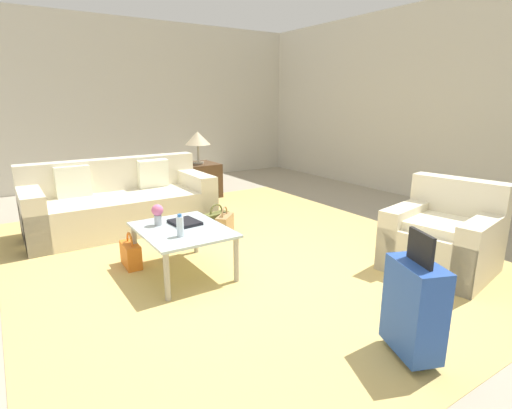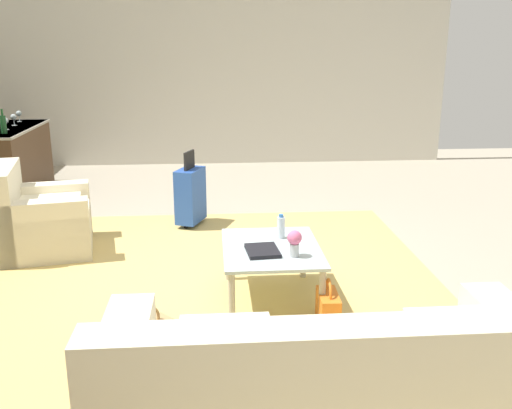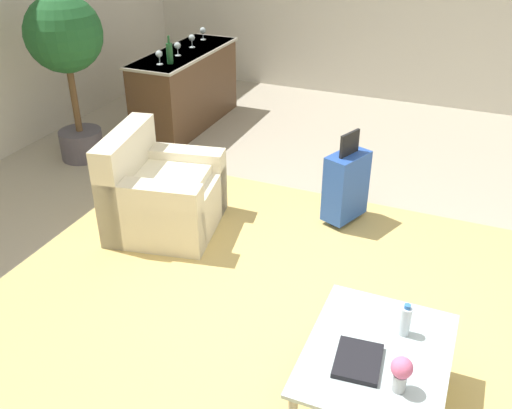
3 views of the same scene
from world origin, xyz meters
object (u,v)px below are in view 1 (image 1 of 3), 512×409
(water_bottle, at_px, (180,226))
(side_table, at_px, (199,180))
(handbag_orange, at_px, (131,254))
(handbag_tan, at_px, (225,224))
(armchair, at_px, (444,240))
(suitcase_blue, at_px, (414,307))
(couch, at_px, (120,205))
(coffee_table_book, at_px, (185,222))
(handbag_olive, at_px, (217,221))
(coffee_table, at_px, (182,234))
(table_lamp, at_px, (198,139))
(flower_vase, at_px, (158,213))

(water_bottle, relative_size, side_table, 0.34)
(handbag_orange, bearing_deg, side_table, 141.54)
(water_bottle, bearing_deg, handbag_orange, -156.87)
(water_bottle, xyz_separation_m, handbag_tan, (-1.00, 0.99, -0.42))
(handbag_orange, bearing_deg, handbag_tan, 105.75)
(armchair, xyz_separation_m, suitcase_blue, (0.71, -1.47, 0.06))
(couch, relative_size, coffee_table_book, 7.59)
(handbag_tan, xyz_separation_m, handbag_olive, (-0.16, -0.03, 0.00))
(couch, relative_size, coffee_table, 2.34)
(table_lamp, height_order, suitcase_blue, table_lamp)
(water_bottle, xyz_separation_m, suitcase_blue, (1.80, 0.80, -0.19))
(suitcase_blue, xyz_separation_m, handbag_olive, (-2.96, 0.16, -0.23))
(handbag_orange, distance_m, handbag_olive, 1.34)
(armchair, relative_size, coffee_table, 1.08)
(handbag_tan, relative_size, handbag_orange, 1.00)
(armchair, bearing_deg, couch, -143.70)
(coffee_table, bearing_deg, handbag_orange, -139.71)
(armchair, xyz_separation_m, side_table, (-4.09, -0.67, -0.01))
(flower_vase, height_order, handbag_tan, flower_vase)
(handbag_olive, bearing_deg, couch, -131.22)
(flower_vase, distance_m, handbag_orange, 0.55)
(couch, relative_size, side_table, 3.73)
(side_table, height_order, table_lamp, table_lamp)
(water_bottle, bearing_deg, flower_vase, -173.21)
(coffee_table_book, xyz_separation_m, handbag_orange, (-0.32, -0.45, -0.34))
(handbag_orange, bearing_deg, suitcase_blue, 23.75)
(coffee_table_book, height_order, side_table, side_table)
(coffee_table_book, relative_size, table_lamp, 0.56)
(side_table, bearing_deg, handbag_olive, -19.18)
(suitcase_blue, xyz_separation_m, handbag_orange, (-2.44, -1.07, -0.23))
(flower_vase, bearing_deg, coffee_table, 34.29)
(couch, bearing_deg, armchair, 36.30)
(side_table, bearing_deg, suitcase_blue, -9.46)
(side_table, height_order, handbag_olive, side_table)
(suitcase_blue, bearing_deg, side_table, 170.54)
(handbag_orange, bearing_deg, couch, 168.59)
(water_bottle, xyz_separation_m, flower_vase, (-0.42, -0.05, 0.03))
(couch, xyz_separation_m, flower_vase, (1.58, -0.05, 0.27))
(suitcase_blue, relative_size, handbag_orange, 2.37)
(armchair, relative_size, flower_vase, 5.08)
(table_lamp, xyz_separation_m, handbag_olive, (1.84, -0.64, -0.86))
(table_lamp, height_order, handbag_olive, table_lamp)
(handbag_olive, bearing_deg, table_lamp, 160.82)
(armchair, xyz_separation_m, water_bottle, (-1.09, -2.27, 0.25))
(side_table, xyz_separation_m, table_lamp, (0.00, 0.00, 0.70))
(coffee_table, distance_m, side_table, 3.18)
(coffee_table_book, distance_m, flower_vase, 0.27)
(coffee_table_book, height_order, handbag_olive, coffee_table_book)
(water_bottle, relative_size, handbag_olive, 0.57)
(handbag_tan, bearing_deg, flower_vase, -60.93)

